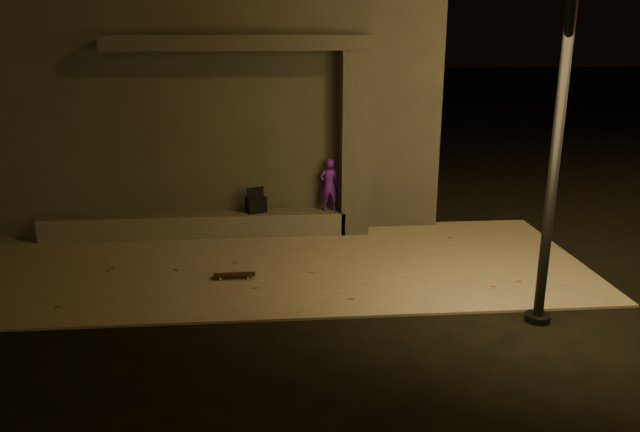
{
  "coord_description": "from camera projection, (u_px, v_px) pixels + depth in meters",
  "views": [
    {
      "loc": [
        -0.02,
        -8.34,
        4.02
      ],
      "look_at": [
        0.87,
        2.0,
        0.9
      ],
      "focal_mm": 35.0,
      "sensor_mm": 36.0,
      "label": 1
    }
  ],
  "objects": [
    {
      "name": "skateboarder",
      "position": [
        329.0,
        185.0,
        12.5
      ],
      "size": [
        0.41,
        0.29,
        1.07
      ],
      "primitive_type": "imported",
      "rotation": [
        0.0,
        0.0,
        3.24
      ],
      "color": "#5719A5",
      "rests_on": "ledge"
    },
    {
      "name": "column",
      "position": [
        354.0,
        144.0,
        12.3
      ],
      "size": [
        0.55,
        0.55,
        3.6
      ],
      "primitive_type": "cube",
      "color": "#3B3936",
      "rests_on": "sidewalk"
    },
    {
      "name": "sidewalk",
      "position": [
        271.0,
        265.0,
        11.02
      ],
      "size": [
        11.0,
        4.4,
        0.04
      ],
      "primitive_type": "cube",
      "color": "slate",
      "rests_on": "ground"
    },
    {
      "name": "backpack",
      "position": [
        256.0,
        203.0,
        12.48
      ],
      "size": [
        0.45,
        0.38,
        0.54
      ],
      "rotation": [
        0.0,
        0.0,
        0.41
      ],
      "color": "black",
      "rests_on": "ledge"
    },
    {
      "name": "skateboard",
      "position": [
        234.0,
        275.0,
        10.35
      ],
      "size": [
        0.69,
        0.18,
        0.08
      ],
      "rotation": [
        0.0,
        0.0,
        0.0
      ],
      "color": "black",
      "rests_on": "sidewalk"
    },
    {
      "name": "ledge",
      "position": [
        195.0,
        224.0,
        12.49
      ],
      "size": [
        6.0,
        0.55,
        0.45
      ],
      "primitive_type": "cube",
      "color": "#54524C",
      "rests_on": "sidewalk"
    },
    {
      "name": "canopy",
      "position": [
        239.0,
        43.0,
        11.61
      ],
      "size": [
        5.0,
        0.7,
        0.28
      ],
      "primitive_type": "cube",
      "color": "#3B3936",
      "rests_on": "column"
    },
    {
      "name": "building",
      "position": [
        224.0,
        93.0,
        14.48
      ],
      "size": [
        9.0,
        5.1,
        5.22
      ],
      "color": "#3B3936",
      "rests_on": "ground"
    },
    {
      "name": "ground",
      "position": [
        273.0,
        316.0,
        9.12
      ],
      "size": [
        120.0,
        120.0,
        0.0
      ],
      "primitive_type": "plane",
      "color": "black",
      "rests_on": "ground"
    },
    {
      "name": "street_lamp_0",
      "position": [
        572.0,
        4.0,
        7.71
      ],
      "size": [
        0.36,
        0.36,
        7.65
      ],
      "color": "black",
      "rests_on": "ground"
    }
  ]
}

